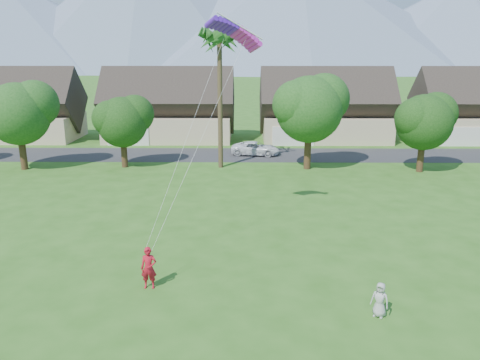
{
  "coord_description": "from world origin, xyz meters",
  "views": [
    {
      "loc": [
        0.26,
        -14.04,
        10.35
      ],
      "look_at": [
        0.0,
        10.0,
        3.8
      ],
      "focal_mm": 35.0,
      "sensor_mm": 36.0,
      "label": 1
    }
  ],
  "objects_px": {
    "watcher": "(380,300)",
    "parafoil_kite": "(235,31)",
    "parked_car": "(255,148)",
    "kite_flyer": "(149,268)"
  },
  "relations": [
    {
      "from": "watcher",
      "to": "parafoil_kite",
      "type": "xyz_separation_m",
      "value": [
        -6.03,
        9.54,
        10.77
      ]
    },
    {
      "from": "kite_flyer",
      "to": "watcher",
      "type": "distance_m",
      "value": 10.05
    },
    {
      "from": "watcher",
      "to": "kite_flyer",
      "type": "bearing_deg",
      "value": -160.84
    },
    {
      "from": "kite_flyer",
      "to": "parafoil_kite",
      "type": "bearing_deg",
      "value": 62.09
    },
    {
      "from": "watcher",
      "to": "parafoil_kite",
      "type": "relative_size",
      "value": 0.43
    },
    {
      "from": "parked_car",
      "to": "parafoil_kite",
      "type": "height_order",
      "value": "parafoil_kite"
    },
    {
      "from": "watcher",
      "to": "parked_car",
      "type": "height_order",
      "value": "watcher"
    },
    {
      "from": "parafoil_kite",
      "to": "watcher",
      "type": "bearing_deg",
      "value": -83.82
    },
    {
      "from": "kite_flyer",
      "to": "watcher",
      "type": "bearing_deg",
      "value": -13.63
    },
    {
      "from": "parked_car",
      "to": "parafoil_kite",
      "type": "relative_size",
      "value": 1.46
    }
  ]
}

